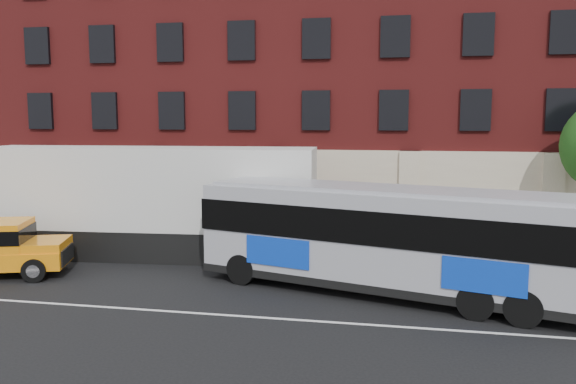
# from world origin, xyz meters

# --- Properties ---
(ground) EXTENTS (120.00, 120.00, 0.00)m
(ground) POSITION_xyz_m (0.00, 0.00, 0.00)
(ground) COLOR black
(ground) RESTS_ON ground
(sidewalk) EXTENTS (60.00, 6.00, 0.15)m
(sidewalk) POSITION_xyz_m (0.00, 9.00, 0.07)
(sidewalk) COLOR gray
(sidewalk) RESTS_ON ground
(kerb) EXTENTS (60.00, 0.25, 0.15)m
(kerb) POSITION_xyz_m (0.00, 6.00, 0.07)
(kerb) COLOR gray
(kerb) RESTS_ON ground
(lane_line) EXTENTS (60.00, 0.12, 0.01)m
(lane_line) POSITION_xyz_m (0.00, 0.50, 0.01)
(lane_line) COLOR silver
(lane_line) RESTS_ON ground
(building) EXTENTS (30.00, 12.10, 15.00)m
(building) POSITION_xyz_m (-0.01, 16.92, 7.58)
(building) COLOR maroon
(building) RESTS_ON sidewalk
(sign_pole) EXTENTS (0.30, 0.20, 2.50)m
(sign_pole) POSITION_xyz_m (-8.50, 6.15, 1.45)
(sign_pole) COLOR gray
(sign_pole) RESTS_ON ground
(city_bus) EXTENTS (12.84, 6.15, 3.45)m
(city_bus) POSITION_xyz_m (5.43, 3.47, 1.90)
(city_bus) COLOR #9D9EA7
(city_bus) RESTS_ON ground
(shipping_container) EXTENTS (13.49, 3.72, 4.44)m
(shipping_container) POSITION_xyz_m (-4.27, 6.98, 2.20)
(shipping_container) COLOR black
(shipping_container) RESTS_ON ground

